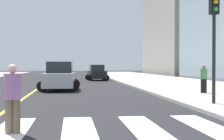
% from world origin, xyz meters
% --- Properties ---
extents(sidewalk_kerb_east, '(10.00, 120.00, 0.15)m').
position_xyz_m(sidewalk_kerb_east, '(12.20, 20.00, 0.07)').
color(sidewalk_kerb_east, '#9E9B93').
rests_on(sidewalk_kerb_east, ground).
extents(lane_divider_paint, '(0.16, 80.00, 0.01)m').
position_xyz_m(lane_divider_paint, '(0.00, 40.00, 0.01)').
color(lane_divider_paint, yellow).
rests_on(lane_divider_paint, ground).
extents(car_silver_nearest, '(2.91, 4.55, 2.00)m').
position_xyz_m(car_silver_nearest, '(1.68, 18.72, 0.93)').
color(car_silver_nearest, '#B7B7BC').
rests_on(car_silver_nearest, ground).
extents(car_black_third, '(2.67, 4.16, 1.82)m').
position_xyz_m(car_black_third, '(5.45, 34.26, 0.85)').
color(car_black_third, black).
rests_on(car_black_third, ground).
extents(traffic_light_near_corner, '(0.36, 0.41, 4.70)m').
position_xyz_m(traffic_light_near_corner, '(8.40, 8.22, 3.46)').
color(traffic_light_near_corner, black).
rests_on(traffic_light_near_corner, sidewalk_kerb_east).
extents(pedestrian_crossing, '(0.44, 0.44, 1.76)m').
position_xyz_m(pedestrian_crossing, '(1.02, 3.53, 0.97)').
color(pedestrian_crossing, brown).
rests_on(pedestrian_crossing, ground).
extents(pedestrian_waiting_east, '(0.40, 0.40, 1.61)m').
position_xyz_m(pedestrian_waiting_east, '(10.09, 13.51, 1.04)').
color(pedestrian_waiting_east, black).
rests_on(pedestrian_waiting_east, sidewalk_kerb_east).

